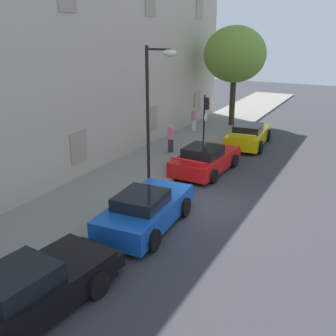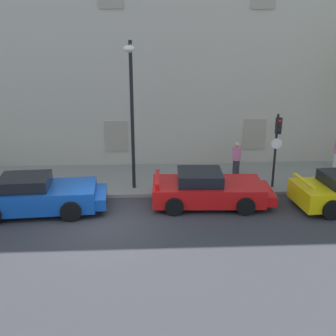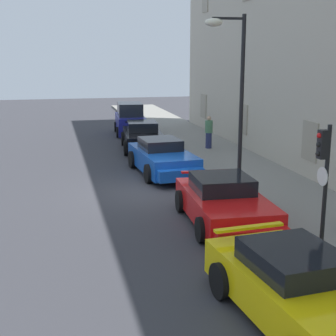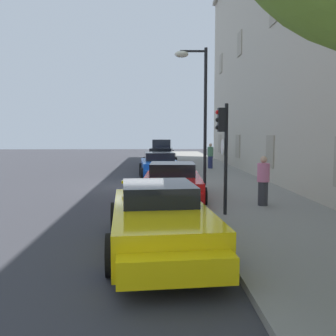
# 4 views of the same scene
# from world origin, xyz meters

# --- Properties ---
(ground_plane) EXTENTS (80.00, 80.00, 0.00)m
(ground_plane) POSITION_xyz_m (0.00, 0.00, 0.00)
(ground_plane) COLOR #333338
(sidewalk) EXTENTS (60.00, 4.01, 0.14)m
(sidewalk) POSITION_xyz_m (0.00, 4.27, 0.07)
(sidewalk) COLOR gray
(sidewalk) RESTS_ON ground
(building_facade) EXTENTS (33.87, 4.77, 14.14)m
(building_facade) POSITION_xyz_m (0.00, 8.41, 7.09)
(building_facade) COLOR #BCB29E
(building_facade) RESTS_ON ground
(sportscar_red_lead) EXTENTS (4.99, 2.41, 1.43)m
(sportscar_red_lead) POSITION_xyz_m (-7.79, 1.23, 0.64)
(sportscar_red_lead) COLOR black
(sportscar_red_lead) RESTS_ON ground
(sportscar_yellow_flank) EXTENTS (4.90, 2.37, 1.41)m
(sportscar_yellow_flank) POSITION_xyz_m (-2.50, 1.11, 0.64)
(sportscar_yellow_flank) COLOR #144CB2
(sportscar_yellow_flank) RESTS_ON ground
(sportscar_white_middle) EXTENTS (4.67, 2.40, 1.35)m
(sportscar_white_middle) POSITION_xyz_m (3.94, 1.49, 0.60)
(sportscar_white_middle) COLOR red
(sportscar_white_middle) RESTS_ON ground
(sportscar_tail_end) EXTENTS (5.12, 2.44, 1.35)m
(sportscar_tail_end) POSITION_xyz_m (9.53, 0.99, 0.62)
(sportscar_tail_end) COLOR yellow
(sportscar_tail_end) RESTS_ON ground
(hatchback_parked) EXTENTS (3.88, 2.03, 1.94)m
(hatchback_parked) POSITION_xyz_m (-13.17, 1.41, 0.87)
(hatchback_parked) COLOR navy
(hatchback_parked) RESTS_ON ground
(traffic_light) EXTENTS (0.44, 0.36, 3.12)m
(traffic_light) POSITION_xyz_m (6.77, 2.78, 2.27)
(traffic_light) COLOR black
(traffic_light) RESTS_ON sidewalk
(street_lamp) EXTENTS (0.44, 1.42, 5.96)m
(street_lamp) POSITION_xyz_m (0.91, 2.65, 4.23)
(street_lamp) COLOR black
(street_lamp) RESTS_ON sidewalk
(pedestrian_admiring) EXTENTS (0.54, 0.54, 1.58)m
(pedestrian_admiring) POSITION_xyz_m (5.51, 4.32, 0.94)
(pedestrian_admiring) COLOR #333338
(pedestrian_admiring) RESTS_ON sidewalk
(pedestrian_bystander) EXTENTS (0.45, 0.45, 1.64)m
(pedestrian_bystander) POSITION_xyz_m (-6.95, 4.48, 0.97)
(pedestrian_bystander) COLOR navy
(pedestrian_bystander) RESTS_ON sidewalk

